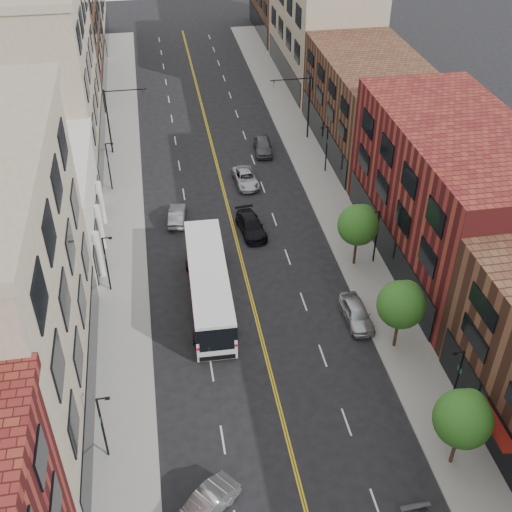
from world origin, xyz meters
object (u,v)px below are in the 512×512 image
car_lane_a (251,226)px  car_lane_c (263,146)px  city_bus (209,283)px  car_parked_far (357,313)px  car_angle_b (205,506)px  car_lane_b (246,178)px  car_lane_behind (177,215)px

car_lane_a → car_lane_c: car_lane_c is taller
city_bus → car_parked_far: city_bus is taller
car_angle_b → car_lane_a: bearing=125.8°
city_bus → car_lane_c: bearing=71.8°
car_lane_c → car_lane_a: bearing=-99.0°
car_lane_a → car_lane_b: 8.73m
city_bus → car_lane_behind: 12.18m
car_lane_behind → car_lane_b: car_lane_behind is taller
car_parked_far → car_lane_b: 22.35m
car_lane_behind → car_lane_c: bearing=-122.2°
car_angle_b → car_lane_a: car_angle_b is taller
city_bus → car_lane_b: size_ratio=2.81×
city_bus → car_lane_c: city_bus is taller
car_parked_far → car_lane_b: car_parked_far is taller
car_lane_behind → car_lane_a: car_lane_a is taller
car_angle_b → car_lane_a: 27.98m
car_angle_b → car_lane_b: (8.01, 35.75, -0.06)m
city_bus → car_lane_a: 10.33m
car_angle_b → car_lane_c: bearing=126.0°
city_bus → car_lane_a: bearing=63.5°
car_angle_b → car_parked_far: size_ratio=0.98×
car_lane_b → car_lane_c: car_lane_c is taller
car_angle_b → car_lane_behind: car_angle_b is taller
city_bus → car_lane_c: 25.84m
car_lane_a → car_lane_c: size_ratio=1.08×
city_bus → car_lane_b: city_bus is taller
car_lane_behind → car_lane_a: 7.12m
car_lane_b → car_lane_c: bearing=62.1°
car_parked_far → car_lane_behind: car_parked_far is taller
car_parked_far → car_lane_b: bearing=101.4°
car_lane_behind → car_parked_far: bearing=135.5°
car_lane_c → car_parked_far: bearing=-80.7°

